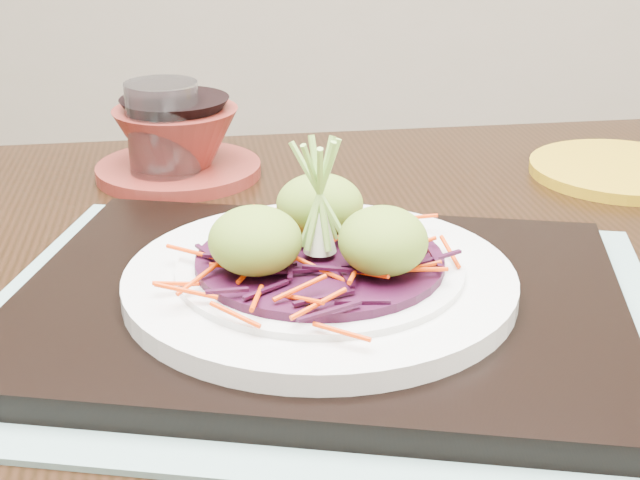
{
  "coord_description": "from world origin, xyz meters",
  "views": [
    {
      "loc": [
        0.1,
        -0.59,
        1.1
      ],
      "look_at": [
        0.09,
        -0.04,
        0.87
      ],
      "focal_mm": 50.0,
      "sensor_mm": 36.0,
      "label": 1
    }
  ],
  "objects_px": {
    "white_plate": "(320,279)",
    "water_glass": "(164,133)",
    "dining_table": "(280,447)",
    "serving_tray": "(320,302)",
    "terracotta_bowl_set": "(177,146)",
    "yellow_plate": "(622,170)"
  },
  "relations": [
    {
      "from": "water_glass",
      "to": "serving_tray",
      "type": "bearing_deg",
      "value": -61.95
    },
    {
      "from": "dining_table",
      "to": "yellow_plate",
      "type": "distance_m",
      "value": 0.45
    },
    {
      "from": "dining_table",
      "to": "terracotta_bowl_set",
      "type": "distance_m",
      "value": 0.34
    },
    {
      "from": "serving_tray",
      "to": "yellow_plate",
      "type": "relative_size",
      "value": 2.23
    },
    {
      "from": "yellow_plate",
      "to": "water_glass",
      "type": "bearing_deg",
      "value": -176.94
    },
    {
      "from": "dining_table",
      "to": "water_glass",
      "type": "xyz_separation_m",
      "value": [
        -0.12,
        0.27,
        0.16
      ]
    },
    {
      "from": "dining_table",
      "to": "white_plate",
      "type": "distance_m",
      "value": 0.14
    },
    {
      "from": "serving_tray",
      "to": "yellow_plate",
      "type": "xyz_separation_m",
      "value": [
        0.3,
        0.3,
        -0.01
      ]
    },
    {
      "from": "dining_table",
      "to": "white_plate",
      "type": "bearing_deg",
      "value": -20.84
    },
    {
      "from": "water_glass",
      "to": "terracotta_bowl_set",
      "type": "bearing_deg",
      "value": 66.94
    },
    {
      "from": "water_glass",
      "to": "terracotta_bowl_set",
      "type": "distance_m",
      "value": 0.03
    },
    {
      "from": "white_plate",
      "to": "water_glass",
      "type": "distance_m",
      "value": 0.32
    },
    {
      "from": "white_plate",
      "to": "water_glass",
      "type": "relative_size",
      "value": 2.66
    },
    {
      "from": "white_plate",
      "to": "water_glass",
      "type": "xyz_separation_m",
      "value": [
        -0.15,
        0.28,
        0.02
      ]
    },
    {
      "from": "dining_table",
      "to": "terracotta_bowl_set",
      "type": "xyz_separation_m",
      "value": [
        -0.11,
        0.29,
        0.14
      ]
    },
    {
      "from": "white_plate",
      "to": "yellow_plate",
      "type": "distance_m",
      "value": 0.42
    },
    {
      "from": "dining_table",
      "to": "water_glass",
      "type": "bearing_deg",
      "value": 104.82
    },
    {
      "from": "serving_tray",
      "to": "water_glass",
      "type": "height_order",
      "value": "water_glass"
    },
    {
      "from": "dining_table",
      "to": "terracotta_bowl_set",
      "type": "relative_size",
      "value": 7.24
    },
    {
      "from": "serving_tray",
      "to": "water_glass",
      "type": "distance_m",
      "value": 0.32
    },
    {
      "from": "white_plate",
      "to": "terracotta_bowl_set",
      "type": "xyz_separation_m",
      "value": [
        -0.14,
        0.3,
        -0.0
      ]
    },
    {
      "from": "white_plate",
      "to": "terracotta_bowl_set",
      "type": "relative_size",
      "value": 1.31
    }
  ]
}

